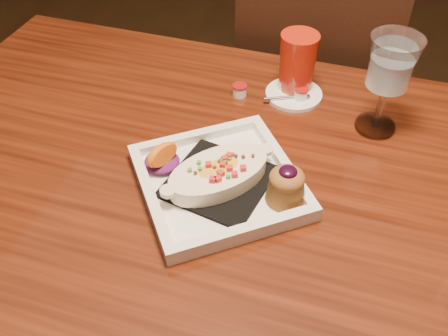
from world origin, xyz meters
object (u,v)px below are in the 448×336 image
(table, at_px, (259,226))
(goblet, at_px, (390,68))
(plate, at_px, (226,179))
(red_tumbler, at_px, (297,64))
(chair_far, at_px, (311,100))
(saucer, at_px, (294,92))

(table, height_order, goblet, goblet)
(plate, relative_size, red_tumbler, 2.76)
(chair_far, distance_m, red_tumbler, 0.44)
(goblet, bearing_deg, plate, -132.71)
(red_tumbler, bearing_deg, table, -88.31)
(red_tumbler, bearing_deg, chair_far, 88.27)
(plate, bearing_deg, goblet, 9.17)
(table, bearing_deg, goblet, 54.32)
(goblet, xyz_separation_m, saucer, (-0.18, 0.06, -0.13))
(plate, bearing_deg, table, -25.25)
(table, distance_m, goblet, 0.38)
(plate, height_order, red_tumbler, red_tumbler)
(goblet, relative_size, saucer, 1.65)
(table, relative_size, plate, 4.04)
(chair_far, xyz_separation_m, red_tumbler, (-0.01, -0.31, 0.31))
(table, xyz_separation_m, plate, (-0.06, -0.01, 0.12))
(table, height_order, saucer, saucer)
(saucer, height_order, red_tumbler, red_tumbler)
(table, bearing_deg, chair_far, 90.00)
(chair_far, relative_size, red_tumbler, 6.91)
(chair_far, bearing_deg, plate, 84.46)
(plate, height_order, saucer, plate)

